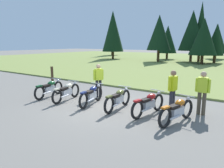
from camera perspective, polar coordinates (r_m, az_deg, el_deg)
The scene contains 13 objects.
ground_plane at distance 9.39m, azimuth -2.11°, elevation -5.97°, with size 140.00×140.00×0.00m, color slate.
grass_moorland at distance 33.44m, azimuth 25.56°, elevation 5.18°, with size 80.00×44.00×0.10m, color olive.
forest_treeline at distance 34.19m, azimuth 19.27°, elevation 12.83°, with size 42.98×18.14×9.27m.
motorcycle_british_green at distance 11.40m, azimuth -16.17°, elevation -1.12°, with size 0.69×2.08×0.88m.
motorcycle_cream at distance 10.48m, azimuth -11.87°, elevation -1.94°, with size 0.69×2.09×0.88m.
motorcycle_navy at distance 9.64m, azimuth -5.41°, elevation -2.87°, with size 0.73×2.07×0.88m.
motorcycle_olive at distance 8.93m, azimuth 1.63°, elevation -3.93°, with size 0.62×2.10×0.88m.
motorcycle_red at distance 8.36m, azimuth 9.63°, elevation -5.10°, with size 0.62×2.09×0.88m.
motorcycle_orange at distance 7.76m, azimuth 16.77°, elevation -6.68°, with size 0.72×2.07×0.88m.
rider_checking_bike at distance 10.85m, azimuth -3.59°, elevation 1.45°, with size 0.36×0.49×1.67m.
rider_in_hivis_vest at distance 8.77m, azimuth 15.69°, elevation -1.18°, with size 0.27×0.55×1.67m.
rider_near_row_end at distance 8.81m, azimuth 22.73°, elevation -1.57°, with size 0.55×0.24×1.67m.
trail_marker_post at distance 14.72m, azimuth -15.49°, elevation 2.15°, with size 0.12×0.12×1.19m, color #47331E.
Camera 1 is at (5.42, -7.17, 2.70)m, focal length 34.70 mm.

